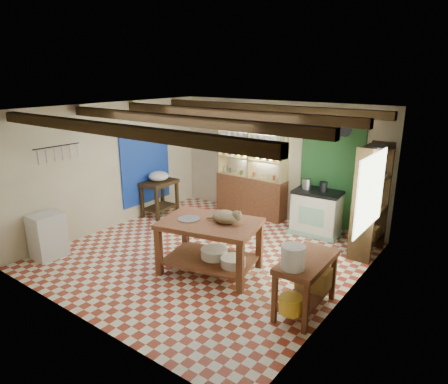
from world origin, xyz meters
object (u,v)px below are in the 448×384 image
Objects in this scene: white_cabinet at (48,236)px; work_table at (210,247)px; stove at (317,212)px; right_counter at (305,285)px; prep_table at (160,198)px; cat at (225,217)px.

work_table is at bearing 26.46° from white_cabinet.
stove is 0.86× the size of right_counter.
stove is at bearing 49.35° from white_cabinet.
cat reaches higher than prep_table.
prep_table is at bearing 131.73° from cat.
work_table is 2.94m from white_cabinet.
prep_table is 4.65m from right_counter.
white_cabinet is at bearing -167.03° from right_counter.
work_table reaches higher than right_counter.
cat reaches higher than stove.
right_counter is at bearing -72.91° from stove.
stove reaches higher than white_cabinet.
work_table is 1.66× the size of stove.
stove is 1.14× the size of prep_table.
white_cabinet is 0.74× the size of right_counter.
stove is 1.15× the size of white_cabinet.
right_counter is at bearing 15.47° from white_cabinet.
cat is at bearing 169.89° from right_counter.
right_counter is (1.76, -0.11, -0.05)m from work_table.
cat is at bearing 26.34° from white_cabinet.
right_counter is (4.38, -1.55, -0.02)m from prep_table.
white_cabinet is at bearing -177.31° from cat.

